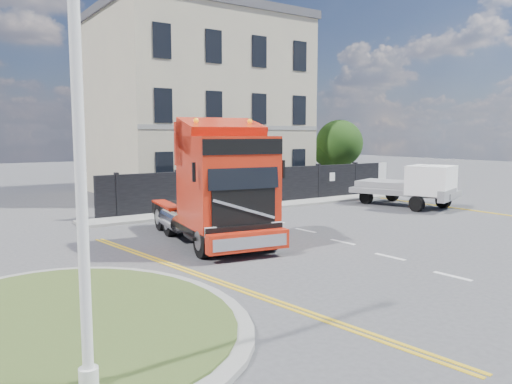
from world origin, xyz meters
TOP-DOWN VIEW (x-y plane):
  - ground at (0.00, 0.00)m, footprint 120.00×120.00m
  - traffic_island at (-7.00, -3.00)m, footprint 6.80×6.80m
  - hoarding_fence at (6.55, 9.00)m, footprint 18.80×0.25m
  - georgian_building at (6.00, 16.50)m, footprint 12.30×10.30m
  - tree at (14.38, 12.10)m, footprint 3.20×3.20m
  - pavement_far at (6.00, 8.10)m, footprint 20.00×1.60m
  - truck at (-0.86, 1.68)m, footprint 3.67×7.37m
  - flatbed_pickup at (12.00, 3.33)m, footprint 3.82×5.89m
  - lamppost_island at (-7.50, -6.00)m, footprint 0.22×0.44m

SIDE VIEW (x-z plane):
  - ground at x=0.00m, z-range 0.00..0.00m
  - pavement_far at x=6.00m, z-range 0.00..0.12m
  - traffic_island at x=-7.00m, z-range 0.00..0.16m
  - hoarding_fence at x=6.55m, z-range 0.00..2.00m
  - flatbed_pickup at x=12.00m, z-range 0.09..2.33m
  - truck at x=-0.86m, z-range -0.22..4.00m
  - tree at x=14.38m, z-range 0.65..5.45m
  - lamppost_island at x=-7.50m, z-range 0.15..7.35m
  - georgian_building at x=6.00m, z-range -0.63..12.17m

